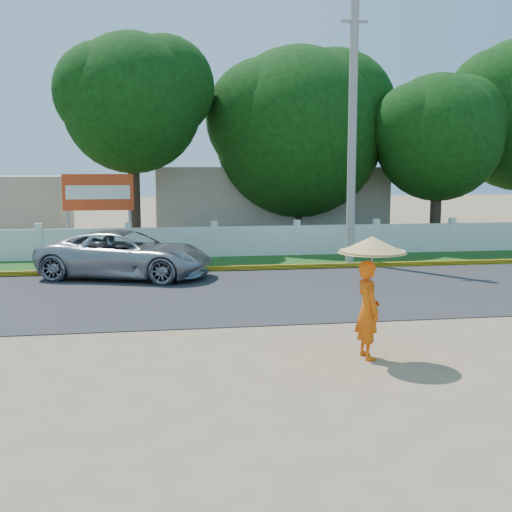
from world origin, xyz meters
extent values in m
plane|color=#9E8460|center=(0.00, 0.00, 0.00)|extent=(120.00, 120.00, 0.00)
cube|color=#38383A|center=(0.00, 4.50, 0.01)|extent=(60.00, 7.00, 0.02)
cube|color=#2D601E|center=(0.00, 9.75, 0.01)|extent=(60.00, 3.50, 0.03)
cube|color=yellow|center=(0.00, 8.05, 0.08)|extent=(40.00, 0.18, 0.16)
cube|color=silver|center=(0.00, 11.20, 0.55)|extent=(40.00, 0.10, 1.10)
cube|color=#B7AD99|center=(3.00, 18.00, 1.60)|extent=(10.00, 6.00, 3.20)
cylinder|color=gray|center=(4.34, 9.09, 4.30)|extent=(0.28, 0.28, 8.60)
imported|color=#9EA1A6|center=(-2.94, 7.31, 0.69)|extent=(5.44, 3.78, 1.38)
imported|color=#DB550B|center=(1.34, -1.38, 0.83)|extent=(0.43, 0.62, 1.65)
cylinder|color=gray|center=(1.39, -1.38, 1.46)|extent=(0.02, 0.02, 1.07)
cone|color=tan|center=(1.39, -1.38, 1.92)|extent=(1.13, 1.13, 0.27)
cylinder|color=gray|center=(-5.17, 12.30, 1.00)|extent=(0.12, 0.12, 2.00)
cylinder|color=gray|center=(-2.97, 12.30, 1.00)|extent=(0.12, 0.12, 2.00)
cube|color=red|center=(-4.07, 12.30, 2.30)|extent=(2.50, 0.12, 1.30)
cube|color=silver|center=(-4.07, 12.24, 2.30)|extent=(2.25, 0.02, 0.49)
cylinder|color=#473828|center=(-2.82, 13.55, 2.06)|extent=(0.44, 0.44, 4.12)
sphere|color=#124810|center=(-2.82, 13.55, 5.56)|extent=(5.22, 5.22, 5.22)
cylinder|color=#473828|center=(9.16, 13.03, 1.48)|extent=(0.44, 0.44, 2.97)
sphere|color=#124810|center=(9.16, 13.03, 4.36)|extent=(5.05, 5.05, 5.05)
cylinder|color=#473828|center=(3.94, 15.18, 1.34)|extent=(0.44, 0.44, 2.68)
sphere|color=#124810|center=(3.94, 15.18, 4.63)|extent=(7.07, 7.07, 7.07)
camera|label=1|loc=(-2.18, -11.39, 3.17)|focal=45.00mm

